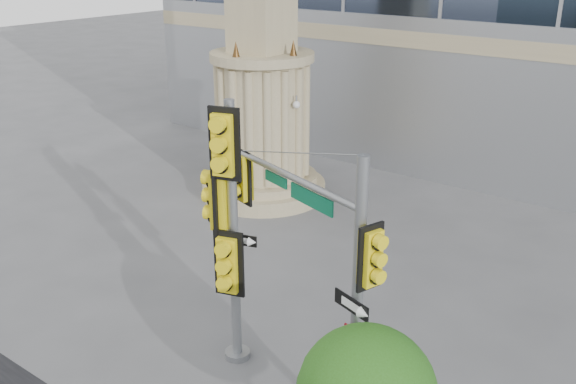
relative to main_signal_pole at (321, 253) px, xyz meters
The scene contains 3 objects.
monument 11.72m from the main_signal_pole, 134.23° to the left, with size 4.40×4.40×16.60m.
main_signal_pole is the anchor object (origin of this frame).
secondary_signal_pole 2.40m from the main_signal_pole, behind, with size 1.07×0.77×5.74m.
Camera 1 is at (7.66, -7.70, 8.47)m, focal length 40.00 mm.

